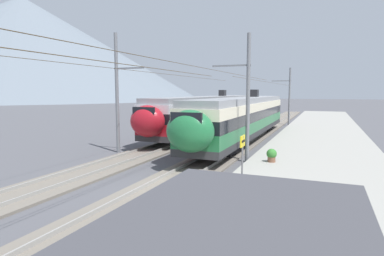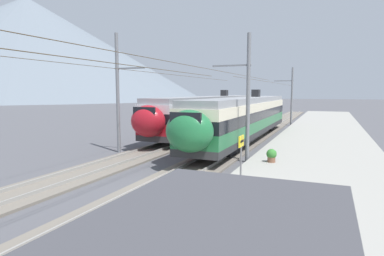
# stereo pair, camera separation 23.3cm
# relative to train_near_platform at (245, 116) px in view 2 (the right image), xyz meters

# --- Properties ---
(ground_plane) EXTENTS (400.00, 400.00, 0.00)m
(ground_plane) POSITION_rel_train_near_platform_xyz_m (-14.76, -1.31, -2.22)
(ground_plane) COLOR #4C4C51
(platform_slab) EXTENTS (120.00, 7.80, 0.32)m
(platform_slab) POSITION_rel_train_near_platform_xyz_m (-14.76, -6.26, -2.06)
(platform_slab) COLOR gray
(platform_slab) RESTS_ON ground
(track_near) EXTENTS (120.00, 3.00, 0.28)m
(track_near) POSITION_rel_train_near_platform_xyz_m (-14.76, -0.00, -2.16)
(track_near) COLOR #6B6359
(track_near) RESTS_ON ground
(track_far) EXTENTS (120.00, 3.00, 0.28)m
(track_far) POSITION_rel_train_near_platform_xyz_m (-14.76, 5.05, -2.16)
(track_far) COLOR #6B6359
(track_far) RESTS_ON ground
(train_near_platform) EXTENTS (25.55, 2.90, 4.27)m
(train_near_platform) POSITION_rel_train_near_platform_xyz_m (0.00, 0.00, 0.00)
(train_near_platform) COLOR #2D2D30
(train_near_platform) RESTS_ON track_near
(train_far_track) EXTENTS (28.01, 2.87, 4.27)m
(train_far_track) POSITION_rel_train_near_platform_xyz_m (5.52, 5.05, 0.00)
(train_far_track) COLOR #2D2D30
(train_far_track) RESTS_ON track_far
(catenary_mast_mid) EXTENTS (39.19, 2.43, 7.81)m
(catenary_mast_mid) POSITION_rel_train_near_platform_xyz_m (-8.00, -1.98, 1.86)
(catenary_mast_mid) COLOR slate
(catenary_mast_mid) RESTS_ON ground
(catenary_mast_east) EXTENTS (39.19, 2.43, 7.38)m
(catenary_mast_east) POSITION_rel_train_near_platform_xyz_m (15.83, -1.97, 1.66)
(catenary_mast_east) COLOR slate
(catenary_mast_east) RESTS_ON ground
(catenary_mast_far_side) EXTENTS (39.19, 2.38, 8.39)m
(catenary_mast_far_side) POSITION_rel_train_near_platform_xyz_m (-8.32, 6.99, 2.11)
(catenary_mast_far_side) COLOR slate
(catenary_mast_far_side) RESTS_ON ground
(platform_sign) EXTENTS (0.70, 0.08, 2.07)m
(platform_sign) POSITION_rel_train_near_platform_xyz_m (-13.51, -3.16, -0.38)
(platform_sign) COLOR #59595B
(platform_sign) RESTS_ON platform_slab
(potted_plant_platform_edge) EXTENTS (0.58, 0.58, 0.77)m
(potted_plant_platform_edge) POSITION_rel_train_near_platform_xyz_m (-8.90, -3.76, -1.48)
(potted_plant_platform_edge) COLOR brown
(potted_plant_platform_edge) RESTS_ON platform_slab
(mountain_right_ridge) EXTENTS (210.51, 210.51, 60.68)m
(mountain_right_ridge) POSITION_rel_train_near_platform_xyz_m (118.89, 163.31, 28.12)
(mountain_right_ridge) COLOR slate
(mountain_right_ridge) RESTS_ON ground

